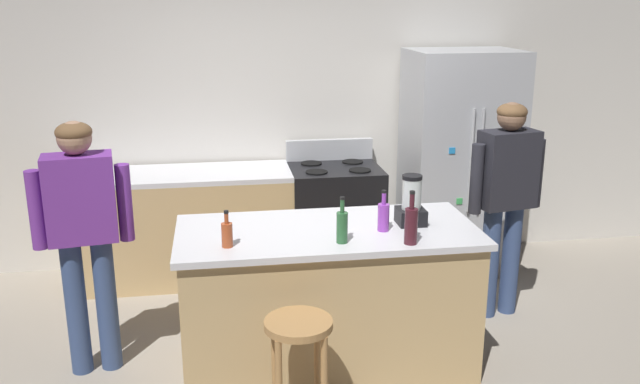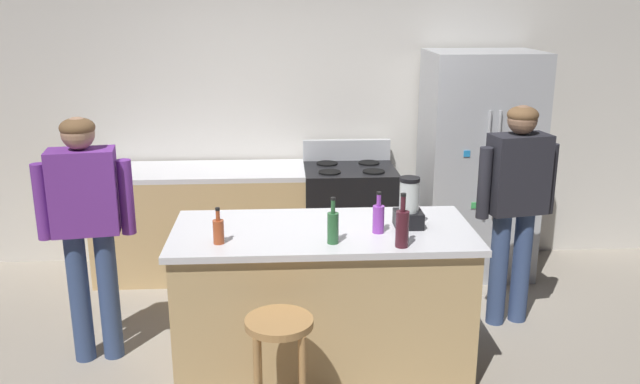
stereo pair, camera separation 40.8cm
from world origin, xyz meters
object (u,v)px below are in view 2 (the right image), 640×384
bottle_olive_oil (333,227)px  bottle_wine (402,227)px  bottle_cooking_sauce (218,231)px  bar_stool (280,346)px  blender_appliance (409,206)px  kitchen_island (323,298)px  person_by_island_left (86,217)px  stove_range (349,219)px  refrigerator (478,165)px  person_by_sink_right (516,195)px  bottle_soda (378,218)px

bottle_olive_oil → bottle_wine: 0.40m
bottle_cooking_sauce → bar_stool: bearing=-55.3°
blender_appliance → kitchen_island: bearing=-178.6°
bottle_olive_oil → person_by_island_left: bearing=164.7°
stove_range → person_by_island_left: (-1.79, -1.36, 0.50)m
refrigerator → bar_stool: 2.80m
bottle_cooking_sauce → blender_appliance: bearing=11.2°
person_by_island_left → person_by_sink_right: bearing=7.0°
bottle_olive_oil → bottle_soda: (0.29, 0.16, -0.01)m
refrigerator → bar_stool: bearing=-127.1°
person_by_island_left → bottle_cooking_sauce: size_ratio=7.43×
person_by_sink_right → bottle_olive_oil: bearing=-150.3°
person_by_sink_right → bottle_olive_oil: person_by_sink_right is taller
person_by_sink_right → bottle_soda: size_ratio=6.23×
blender_appliance → bottle_olive_oil: (-0.49, -0.26, -0.03)m
kitchen_island → bottle_soda: size_ratio=7.22×
kitchen_island → person_by_sink_right: 1.56m
person_by_island_left → blender_appliance: bearing=-4.4°
person_by_sink_right → bottle_cooking_sauce: person_by_sink_right is taller
bottle_olive_oil → bottle_soda: bottle_olive_oil is taller
person_by_island_left → person_by_sink_right: 2.87m
person_by_island_left → bottle_cooking_sauce: person_by_island_left is taller
bar_stool → bottle_olive_oil: 0.75m
kitchen_island → bar_stool: bearing=-111.0°
person_by_sink_right → bottle_cooking_sauce: bearing=-159.9°
refrigerator → stove_range: 1.17m
person_by_island_left → bar_stool: bearing=-36.2°
bottle_olive_oil → bottle_wine: (0.39, -0.08, 0.02)m
kitchen_island → bottle_wine: 0.79m
refrigerator → stove_range: bearing=178.7°
bar_stool → bottle_soda: size_ratio=2.67×
stove_range → bottle_wine: bottle_wine is taller
refrigerator → person_by_island_left: bearing=-155.0°
refrigerator → stove_range: size_ratio=1.70×
bottle_olive_oil → bottle_cooking_sauce: 0.66m
stove_range → bar_stool: 2.31m
bottle_wine → blender_appliance: bearing=73.5°
refrigerator → bottle_cooking_sauce: size_ratio=8.71×
bottle_wine → kitchen_island: bearing=142.8°
bar_stool → bottle_olive_oil: size_ratio=2.47×
kitchen_island → bottle_wine: size_ratio=5.85×
bar_stool → bottle_wine: (0.70, 0.38, 0.51)m
person_by_island_left → bottle_olive_oil: person_by_island_left is taller
kitchen_island → person_by_island_left: person_by_island_left is taller
bottle_cooking_sauce → stove_range: bearing=61.7°
stove_range → bar_stool: (-0.59, -2.23, 0.06)m
person_by_island_left → bar_stool: 1.55m
bottle_soda → bottle_wine: 0.26m
bottle_soda → bottle_cooking_sauce: size_ratio=1.19×
person_by_island_left → refrigerator: bearing=25.0°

